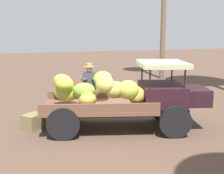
# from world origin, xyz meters

# --- Properties ---
(ground_plane) EXTENTS (60.00, 60.00, 0.00)m
(ground_plane) POSITION_xyz_m (0.00, 0.00, 0.00)
(ground_plane) COLOR brown
(truck) EXTENTS (4.66, 2.68, 1.85)m
(truck) POSITION_xyz_m (0.26, -0.33, 0.92)
(truck) COLOR black
(truck) RESTS_ON ground
(farmer) EXTENTS (0.52, 0.49, 1.68)m
(farmer) POSITION_xyz_m (-0.39, 1.34, 0.95)
(farmer) COLOR #866C4D
(farmer) RESTS_ON ground
(wooden_crate) EXTENTS (0.69, 0.68, 0.42)m
(wooden_crate) POSITION_xyz_m (-2.20, 0.52, 0.21)
(wooden_crate) COLOR olive
(wooden_crate) RESTS_ON ground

